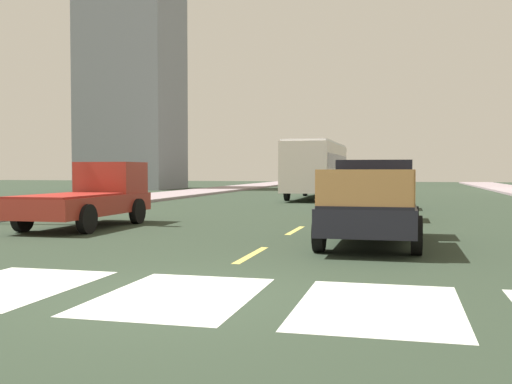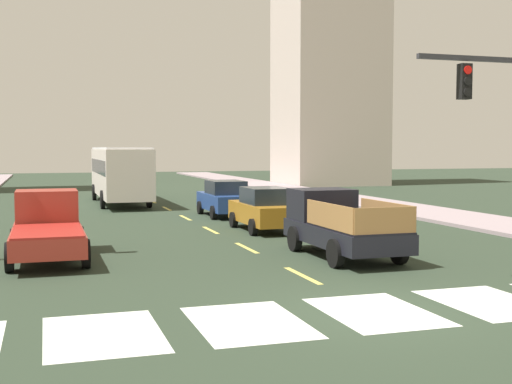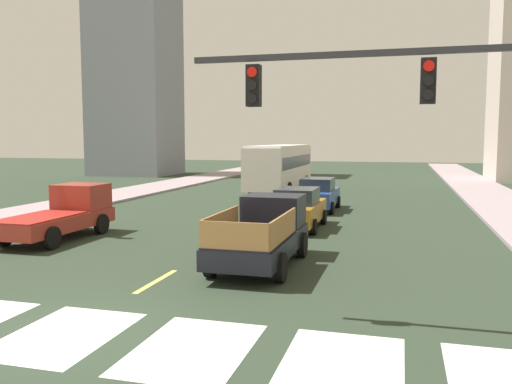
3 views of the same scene
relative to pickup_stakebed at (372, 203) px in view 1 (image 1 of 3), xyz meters
name	(u,v)px [view 1 (image 1 of 3)]	position (x,y,z in m)	size (l,w,h in m)	color
ground_plane	(179,296)	(-2.24, -6.76, -0.94)	(160.00, 160.00, 0.00)	#293627
sidewalk_left	(83,204)	(-14.09, 11.24, -0.86)	(3.97, 110.00, 0.15)	gray
crosswalk_stripe_2	(8,286)	(-4.92, -6.76, -0.93)	(2.03, 2.96, 0.01)	silver
crosswalk_stripe_3	(179,295)	(-2.24, -6.76, -0.93)	(2.03, 2.96, 0.01)	silver
crosswalk_stripe_4	(379,306)	(0.43, -6.76, -0.93)	(2.03, 2.96, 0.01)	silver
lane_dash_0	(251,255)	(-2.24, -2.76, -0.93)	(0.16, 2.40, 0.01)	#D2C254
lane_dash_1	(295,230)	(-2.24, 2.24, -0.93)	(0.16, 2.40, 0.01)	#D2C254
lane_dash_2	(319,217)	(-2.24, 7.24, -0.93)	(0.16, 2.40, 0.01)	#D2C254
lane_dash_3	(335,208)	(-2.24, 12.24, -0.93)	(0.16, 2.40, 0.01)	#D2C254
lane_dash_4	(345,202)	(-2.24, 17.24, -0.93)	(0.16, 2.40, 0.01)	#D2C254
lane_dash_5	(353,198)	(-2.24, 22.24, -0.93)	(0.16, 2.40, 0.01)	#D2C254
lane_dash_6	(359,195)	(-2.24, 27.24, -0.93)	(0.16, 2.40, 0.01)	#D2C254
lane_dash_7	(364,192)	(-2.24, 32.24, -0.93)	(0.16, 2.40, 0.01)	#D2C254
pickup_stakebed	(372,203)	(0.00, 0.00, 0.00)	(2.18, 5.20, 1.96)	black
pickup_dark	(92,196)	(-8.47, 2.05, -0.02)	(2.18, 5.20, 1.96)	maroon
city_bus	(317,166)	(-4.31, 21.12, 1.02)	(2.72, 10.80, 3.32)	beige
sedan_mid	(380,189)	(-0.27, 12.37, -0.08)	(2.02, 4.40, 1.72)	navy
sedan_near_right	(375,195)	(-0.21, 6.46, -0.08)	(2.02, 4.40, 1.72)	#A66D1D
tower_tall_centre	(131,15)	(-23.06, 35.29, 14.62)	(8.02, 7.01, 31.12)	gray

